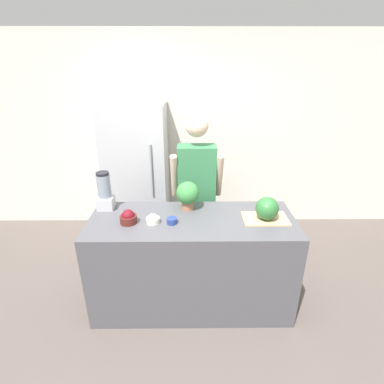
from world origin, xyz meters
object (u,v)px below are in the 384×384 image
Objects in this scene: refrigerator at (138,174)px; person at (197,194)px; bowl_small_blue at (172,221)px; blender at (105,192)px; potted_plant at (188,194)px; bowl_cream at (153,219)px; watermelon at (267,208)px; bowl_cherries at (128,218)px.

refrigerator is 1.01× the size of person.
bowl_small_blue is 0.72m from blender.
potted_plant is at bearing -59.05° from refrigerator.
person is 6.39× the size of potted_plant.
blender is at bearing 155.16° from bowl_small_blue.
blender is at bearing 149.23° from bowl_cream.
blender is at bearing -157.70° from person.
bowl_cream is 0.42m from potted_plant.
watermelon is at bearing 3.53° from bowl_small_blue.
bowl_cream is (0.35, -1.35, 0.08)m from refrigerator.
blender is at bearing 170.52° from watermelon.
watermelon is 1.38× the size of bowl_cherries.
bowl_cherries reaches higher than bowl_small_blue.
person is at bearing 76.37° from potted_plant.
watermelon is 1.00m from bowl_cream.
refrigerator reaches higher than person.
refrigerator is 1.28m from potted_plant.
person reaches higher than blender.
blender is (-0.87, -0.36, 0.18)m from person.
bowl_cream is at bearing -139.15° from potted_plant.
person is 11.96× the size of bowl_cherries.
person is 0.89m from bowl_cherries.
person is 0.96m from blender.
blender reaches higher than bowl_cream.
bowl_small_blue is (0.38, -0.01, -0.03)m from bowl_cherries.
refrigerator is 1.09m from blender.
watermelon reaches higher than bowl_cream.
bowl_cherries is 0.38m from bowl_small_blue.
bowl_cherries is at bearing -84.33° from refrigerator.
bowl_cherries is 0.40× the size of blender.
bowl_cream is at bearing -121.64° from person.
potted_plant is (-0.69, 0.22, 0.04)m from watermelon.
watermelon is at bearing -9.48° from blender.
potted_plant is (0.52, 0.26, 0.11)m from bowl_cherries.
refrigerator is 1.35m from bowl_cherries.
potted_plant is at bearing 162.07° from watermelon.
potted_plant is at bearing 63.67° from bowl_small_blue.
bowl_cherries is at bearing -153.07° from potted_plant.
potted_plant is (0.78, -0.02, -0.01)m from blender.
refrigerator reaches higher than bowl_small_blue.
potted_plant is (0.14, 0.28, 0.13)m from bowl_small_blue.
person is 8.65× the size of watermelon.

